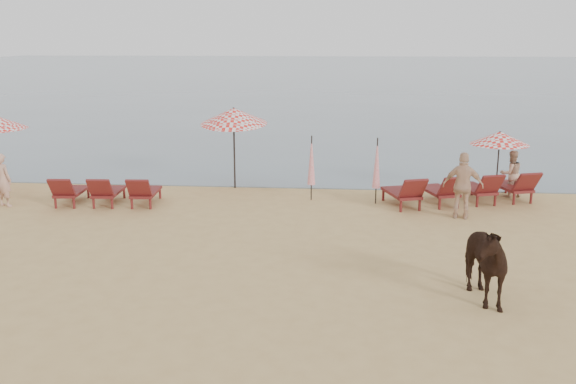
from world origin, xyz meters
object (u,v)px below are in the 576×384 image
at_px(umbrella_open_right, 500,138).
at_px(cow, 478,260).
at_px(umbrella_open_left_b, 234,116).
at_px(beachgoer_left, 3,180).
at_px(lounger_cluster_left, 106,191).
at_px(lounger_cluster_right, 461,189).
at_px(umbrella_closed_left, 377,163).
at_px(beachgoer_right_b, 463,186).
at_px(umbrella_closed_right, 311,161).
at_px(beachgoer_right_a, 511,174).

relative_size(umbrella_open_right, cow, 1.12).
distance_m(umbrella_open_left_b, beachgoer_left, 7.22).
relative_size(cow, beachgoer_left, 1.19).
height_order(lounger_cluster_left, umbrella_open_left_b, umbrella_open_left_b).
bearing_deg(lounger_cluster_left, lounger_cluster_right, 2.51).
xyz_separation_m(umbrella_closed_left, beachgoer_right_b, (2.29, -1.42, -0.31)).
relative_size(lounger_cluster_right, umbrella_open_right, 2.20).
bearing_deg(umbrella_open_right, umbrella_closed_right, -166.83).
relative_size(umbrella_closed_right, beachgoer_right_b, 1.08).
bearing_deg(umbrella_open_left_b, umbrella_closed_right, -22.66).
xyz_separation_m(umbrella_closed_right, beachgoer_right_b, (4.25, -1.71, -0.30)).
bearing_deg(umbrella_closed_right, lounger_cluster_right, -1.69).
height_order(umbrella_closed_right, beachgoer_left, umbrella_closed_right).
xyz_separation_m(umbrella_open_left_b, beachgoer_right_b, (6.86, -3.08, -1.47)).
relative_size(beachgoer_left, beachgoer_right_a, 1.08).
bearing_deg(beachgoer_right_a, umbrella_closed_right, -4.36).
xyz_separation_m(lounger_cluster_left, umbrella_closed_left, (8.00, 0.90, 0.79)).
distance_m(umbrella_open_left_b, beachgoer_right_b, 7.67).
relative_size(beachgoer_left, beachgoer_right_b, 0.86).
height_order(umbrella_open_left_b, umbrella_open_right, umbrella_open_left_b).
bearing_deg(umbrella_open_left_b, lounger_cluster_right, -6.84).
bearing_deg(cow, beachgoer_left, 143.01).
distance_m(umbrella_closed_left, beachgoer_left, 11.06).
distance_m(umbrella_open_right, beachgoer_right_a, 1.40).
relative_size(lounger_cluster_right, umbrella_closed_left, 2.34).
relative_size(lounger_cluster_left, umbrella_open_right, 1.41).
bearing_deg(beachgoer_right_b, cow, 93.99).
distance_m(umbrella_closed_right, beachgoer_right_b, 4.59).
bearing_deg(beachgoer_right_b, lounger_cluster_left, 8.22).
bearing_deg(umbrella_closed_left, beachgoer_right_b, -31.69).
xyz_separation_m(umbrella_open_right, beachgoer_left, (-14.67, -2.01, -1.13)).
xyz_separation_m(umbrella_open_left_b, cow, (6.15, -8.81, -1.59)).
relative_size(lounger_cluster_right, beachgoer_right_b, 2.53).
height_order(umbrella_closed_right, beachgoer_right_b, umbrella_closed_right).
bearing_deg(umbrella_open_right, lounger_cluster_left, -163.44).
bearing_deg(beachgoer_right_b, lounger_cluster_right, -87.75).
relative_size(lounger_cluster_left, lounger_cluster_right, 0.64).
xyz_separation_m(lounger_cluster_left, lounger_cluster_right, (10.54, 1.06, 0.03)).
distance_m(lounger_cluster_left, lounger_cluster_right, 10.59).
xyz_separation_m(lounger_cluster_left, beachgoer_right_b, (10.29, -0.51, 0.48)).
relative_size(lounger_cluster_right, cow, 2.47).
relative_size(umbrella_open_left_b, beachgoer_left, 1.74).
distance_m(cow, beachgoer_left, 13.87).
distance_m(lounger_cluster_left, beachgoer_right_b, 10.32).
bearing_deg(lounger_cluster_left, beachgoer_right_a, 6.71).
bearing_deg(umbrella_open_left_b, beachgoer_left, -150.31).
distance_m(umbrella_closed_left, umbrella_closed_right, 1.98).
relative_size(umbrella_open_left_b, cow, 1.46).
bearing_deg(umbrella_open_right, lounger_cluster_right, -144.36).
relative_size(umbrella_closed_left, cow, 1.05).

